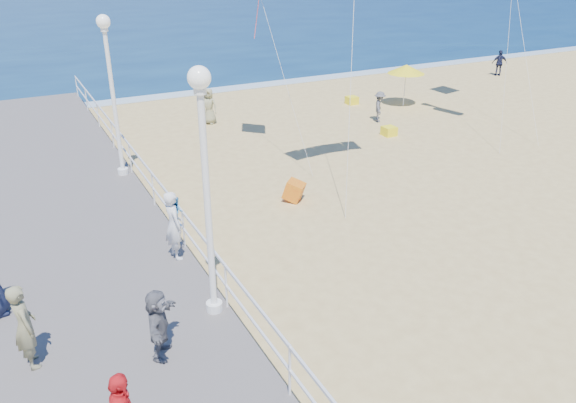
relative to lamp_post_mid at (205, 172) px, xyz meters
name	(u,v)px	position (x,y,z in m)	size (l,w,h in m)	color
ground	(408,267)	(5.35, 0.00, -3.66)	(160.00, 160.00, 0.00)	tan
ocean	(65,14)	(5.35, 65.00, -3.65)	(160.00, 90.00, 0.05)	#0D2D4E
surf_line	(175,95)	(5.35, 20.50, -3.63)	(160.00, 1.20, 0.04)	white
boardwalk	(116,347)	(-2.15, 0.00, -3.46)	(5.00, 44.00, 0.40)	slate
railing	(226,274)	(0.30, 0.00, -2.41)	(0.05, 42.00, 0.55)	white
lamp_post_mid	(205,172)	(0.00, 0.00, 0.00)	(0.44, 0.44, 5.32)	white
lamp_post_far	(111,81)	(0.00, 9.00, 0.00)	(0.44, 0.44, 5.32)	white
woman_holding_toddler	(174,225)	(-0.05, 2.62, -2.35)	(0.66, 0.44, 1.82)	silver
toddler_held	(177,210)	(0.10, 2.77, -2.04)	(0.36, 0.28, 0.74)	#368CCB
spectator_5	(159,324)	(-1.43, -0.91, -2.53)	(1.36, 0.43, 1.46)	slate
spectator_6	(25,326)	(-3.69, -0.03, -2.38)	(0.64, 0.42, 1.76)	#7C7956
beach_walker_a	(379,107)	(12.45, 11.18, -2.95)	(0.92, 0.53, 1.43)	#535458
beach_walker_b	(500,63)	(25.21, 16.00, -2.86)	(0.94, 0.39, 1.60)	#1A1E3A
beach_walker_c	(209,106)	(5.20, 14.55, -2.83)	(0.81, 0.53, 1.65)	gray
box_kite	(294,193)	(4.64, 5.03, -3.36)	(0.55, 0.55, 0.60)	red
beach_umbrella	(406,69)	(15.23, 12.88, -1.75)	(1.90, 1.90, 2.14)	white
beach_chair_left	(389,131)	(11.60, 9.22, -3.46)	(0.55, 0.55, 0.40)	yellow
beach_chair_right	(352,100)	(13.07, 14.45, -3.46)	(0.55, 0.55, 0.40)	yellow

